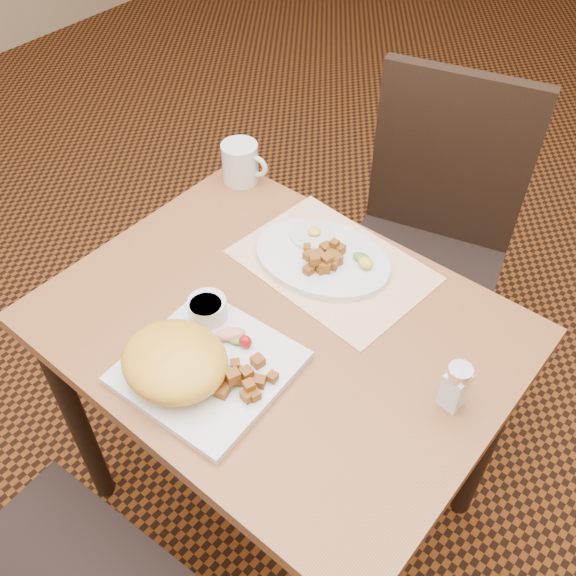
{
  "coord_description": "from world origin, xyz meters",
  "views": [
    {
      "loc": [
        0.55,
        -0.63,
        1.71
      ],
      "look_at": [
        -0.0,
        0.03,
        0.82
      ],
      "focal_mm": 40.0,
      "sensor_mm": 36.0,
      "label": 1
    }
  ],
  "objects_px": {
    "salt_shaker": "(456,386)",
    "plate_oval": "(322,258)",
    "chair_far": "(429,236)",
    "plate_square": "(209,367)",
    "table": "(279,356)",
    "coffee_mug": "(241,163)"
  },
  "relations": [
    {
      "from": "table",
      "to": "chair_far",
      "type": "height_order",
      "value": "chair_far"
    },
    {
      "from": "table",
      "to": "coffee_mug",
      "type": "height_order",
      "value": "coffee_mug"
    },
    {
      "from": "plate_square",
      "to": "salt_shaker",
      "type": "relative_size",
      "value": 2.8
    },
    {
      "from": "plate_oval",
      "to": "plate_square",
      "type": "bearing_deg",
      "value": -87.39
    },
    {
      "from": "table",
      "to": "plate_oval",
      "type": "relative_size",
      "value": 2.96
    },
    {
      "from": "chair_far",
      "to": "plate_oval",
      "type": "height_order",
      "value": "chair_far"
    },
    {
      "from": "plate_square",
      "to": "salt_shaker",
      "type": "distance_m",
      "value": 0.44
    },
    {
      "from": "plate_oval",
      "to": "salt_shaker",
      "type": "distance_m",
      "value": 0.43
    },
    {
      "from": "chair_far",
      "to": "plate_square",
      "type": "bearing_deg",
      "value": 73.29
    },
    {
      "from": "salt_shaker",
      "to": "coffee_mug",
      "type": "height_order",
      "value": "same"
    },
    {
      "from": "salt_shaker",
      "to": "chair_far",
      "type": "bearing_deg",
      "value": 121.44
    },
    {
      "from": "salt_shaker",
      "to": "plate_oval",
      "type": "bearing_deg",
      "value": 160.31
    },
    {
      "from": "salt_shaker",
      "to": "coffee_mug",
      "type": "xyz_separation_m",
      "value": [
        -0.73,
        0.25,
        -0.0
      ]
    },
    {
      "from": "plate_square",
      "to": "table",
      "type": "bearing_deg",
      "value": 82.39
    },
    {
      "from": "plate_square",
      "to": "coffee_mug",
      "type": "bearing_deg",
      "value": 126.62
    },
    {
      "from": "plate_oval",
      "to": "salt_shaker",
      "type": "height_order",
      "value": "salt_shaker"
    },
    {
      "from": "plate_oval",
      "to": "salt_shaker",
      "type": "xyz_separation_m",
      "value": [
        0.4,
        -0.14,
        0.04
      ]
    },
    {
      "from": "table",
      "to": "plate_oval",
      "type": "bearing_deg",
      "value": 101.56
    },
    {
      "from": "plate_oval",
      "to": "table",
      "type": "bearing_deg",
      "value": -78.44
    },
    {
      "from": "plate_oval",
      "to": "coffee_mug",
      "type": "distance_m",
      "value": 0.36
    },
    {
      "from": "table",
      "to": "salt_shaker",
      "type": "xyz_separation_m",
      "value": [
        0.36,
        0.05,
        0.16
      ]
    },
    {
      "from": "plate_square",
      "to": "coffee_mug",
      "type": "relative_size",
      "value": 2.36
    }
  ]
}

